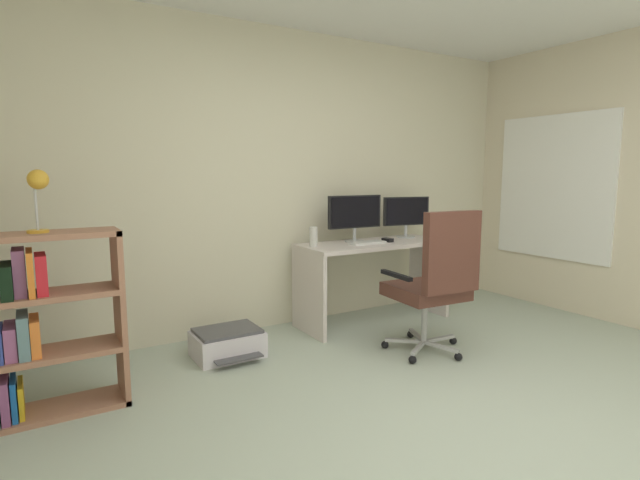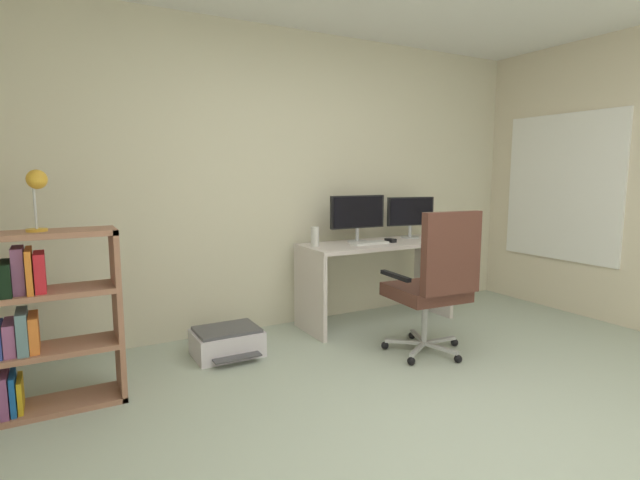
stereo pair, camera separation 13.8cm
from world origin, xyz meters
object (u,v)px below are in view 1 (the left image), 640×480
object	(u,v)px
office_chair	(435,279)
printer	(228,343)
bookshelf	(25,327)
monitor_main	(355,214)
keyboard	(367,243)
desk	(374,264)
monitor_secondary	(406,213)
desk_lamp	(38,187)
computer_mouse	(388,240)
desktop_speaker	(313,237)

from	to	relation	value
office_chair	printer	world-z (taller)	office_chair
bookshelf	printer	world-z (taller)	bookshelf
monitor_main	keyboard	xyz separation A→B (m)	(0.02, -0.16, -0.25)
bookshelf	desk	bearing A→B (deg)	9.31
printer	bookshelf	bearing A→B (deg)	-166.17
monitor_secondary	keyboard	xyz separation A→B (m)	(-0.59, -0.16, -0.23)
bookshelf	office_chair	bearing A→B (deg)	-10.18
desk	keyboard	size ratio (longest dim) A/B	4.18
desk_lamp	keyboard	bearing A→B (deg)	8.77
keyboard	computer_mouse	distance (m)	0.24
monitor_secondary	desktop_speaker	size ratio (longest dim) A/B	2.84
monitor_secondary	keyboard	bearing A→B (deg)	-164.84
bookshelf	desk_lamp	bearing A→B (deg)	-0.09
desk	bookshelf	world-z (taller)	bookshelf
computer_mouse	desk	bearing A→B (deg)	145.72
desk_lamp	printer	bearing A→B (deg)	15.13
computer_mouse	desk_lamp	world-z (taller)	desk_lamp
monitor_secondary	computer_mouse	xyz separation A→B (m)	(-0.35, -0.15, -0.22)
computer_mouse	bookshelf	xyz separation A→B (m)	(-2.87, -0.39, -0.23)
office_chair	desktop_speaker	bearing A→B (deg)	116.54
desk	office_chair	world-z (taller)	office_chair
computer_mouse	desktop_speaker	xyz separation A→B (m)	(-0.73, 0.11, 0.07)
desk	monitor_secondary	xyz separation A→B (m)	(0.46, 0.10, 0.44)
bookshelf	printer	distance (m)	1.39
desk	desktop_speaker	distance (m)	0.68
office_chair	desk_lamp	world-z (taller)	desk_lamp
computer_mouse	office_chair	bearing A→B (deg)	-111.99
keyboard	desk	bearing A→B (deg)	27.20
computer_mouse	desktop_speaker	distance (m)	0.74
desk	monitor_main	size ratio (longest dim) A/B	2.61
desktop_speaker	office_chair	size ratio (longest dim) A/B	0.15
monitor_main	printer	distance (m)	1.62
computer_mouse	desktop_speaker	world-z (taller)	desktop_speaker
office_chair	printer	xyz separation A→B (m)	(-1.34, 0.79, -0.49)
office_chair	desk_lamp	size ratio (longest dim) A/B	3.22
desktop_speaker	printer	size ratio (longest dim) A/B	0.34
office_chair	bookshelf	xyz separation A→B (m)	(-2.63, 0.47, -0.06)
desktop_speaker	office_chair	bearing A→B (deg)	-63.46
monitor_secondary	bookshelf	xyz separation A→B (m)	(-3.22, -0.55, -0.45)
keyboard	monitor_main	bearing A→B (deg)	98.84
desk	desk_lamp	distance (m)	2.78
monitor_secondary	office_chair	size ratio (longest dim) A/B	0.44
desk_lamp	printer	world-z (taller)	desk_lamp
computer_mouse	desk_lamp	xyz separation A→B (m)	(-2.75, -0.39, 0.53)
desk	monitor_secondary	distance (m)	0.65
monitor_secondary	office_chair	xyz separation A→B (m)	(-0.59, -1.02, -0.40)
keyboard	bookshelf	bearing A→B (deg)	-171.37
desktop_speaker	bookshelf	size ratio (longest dim) A/B	0.16
computer_mouse	keyboard	bearing A→B (deg)	174.92
monitor_main	monitor_secondary	world-z (taller)	monitor_main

